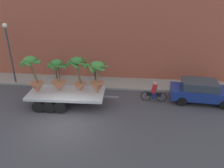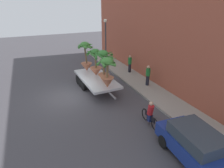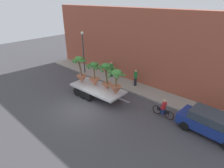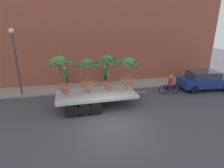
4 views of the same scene
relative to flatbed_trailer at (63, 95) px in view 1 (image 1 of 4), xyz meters
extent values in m
plane|color=#423F44|center=(0.78, -2.28, -0.75)|extent=(60.00, 60.00, 0.00)
cube|color=gray|center=(0.78, 3.82, -0.67)|extent=(24.00, 2.20, 0.15)
cube|color=#9E4C38|center=(0.78, 5.52, 3.00)|extent=(24.00, 1.20, 7.50)
cube|color=#B7BABF|center=(0.25, 0.01, 0.14)|extent=(5.16, 2.43, 0.18)
cylinder|color=black|center=(-1.41, 1.01, -0.35)|extent=(0.81, 0.25, 0.80)
cylinder|color=black|center=(-1.34, -1.10, -0.35)|extent=(0.81, 0.25, 0.80)
cylinder|color=black|center=(-0.70, 1.04, -0.35)|extent=(0.81, 0.25, 0.80)
cylinder|color=black|center=(-0.63, -1.08, -0.35)|extent=(0.81, 0.25, 0.80)
cylinder|color=black|center=(0.02, 1.06, -0.35)|extent=(0.81, 0.25, 0.80)
cylinder|color=black|center=(0.08, -1.05, -0.35)|extent=(0.81, 0.25, 0.80)
cube|color=slate|center=(3.30, 0.10, -0.01)|extent=(1.00, 0.13, 0.10)
cone|color=#B26647|center=(2.35, 0.12, 0.61)|extent=(0.96, 0.96, 0.76)
cylinder|color=brown|center=(2.38, 0.12, 1.59)|extent=(0.26, 0.16, 1.21)
ellipsoid|color=#428438|center=(2.41, 0.12, 2.20)|extent=(0.85, 0.85, 0.53)
cone|color=#428438|center=(2.87, 0.05, 2.14)|extent=(0.35, 0.96, 0.43)
cone|color=#428438|center=(2.59, 0.57, 2.11)|extent=(0.96, 0.53, 0.57)
cone|color=#428438|center=(1.90, 0.43, 2.16)|extent=(0.80, 1.14, 0.38)
cone|color=#428438|center=(1.98, -0.14, 2.14)|extent=(0.71, 0.98, 0.49)
cone|color=#428438|center=(2.48, -0.30, 2.13)|extent=(0.90, 0.33, 0.45)
cone|color=#B26647|center=(-0.25, 0.18, 0.57)|extent=(1.04, 1.04, 0.67)
cylinder|color=brown|center=(-0.26, 0.18, 1.57)|extent=(0.16, 0.13, 1.34)
ellipsoid|color=#387A33|center=(-0.27, 0.18, 2.24)|extent=(0.72, 0.72, 0.45)
cone|color=#387A33|center=(0.22, 0.11, 2.15)|extent=(0.34, 1.01, 0.61)
cone|color=#387A33|center=(-0.05, 0.49, 2.19)|extent=(0.76, 0.61, 0.37)
cone|color=#387A33|center=(-0.50, 0.61, 2.16)|extent=(0.96, 0.63, 0.54)
cone|color=#387A33|center=(-0.71, 0.14, 2.20)|extent=(0.28, 0.92, 0.34)
cone|color=#387A33|center=(-0.58, -0.17, 2.19)|extent=(0.86, 0.79, 0.41)
cone|color=#387A33|center=(-0.05, -0.28, 2.18)|extent=(1.03, 0.64, 0.45)
cone|color=#B26647|center=(1.14, 0.33, 0.51)|extent=(0.90, 0.90, 0.56)
cylinder|color=brown|center=(1.09, 0.33, 1.59)|extent=(0.34, 0.16, 1.60)
ellipsoid|color=#387A33|center=(1.03, 0.33, 2.38)|extent=(0.79, 0.79, 0.49)
cone|color=#387A33|center=(1.56, 0.42, 2.31)|extent=(0.38, 1.08, 0.58)
cone|color=#387A33|center=(1.36, 0.77, 2.33)|extent=(1.02, 0.84, 0.47)
cone|color=#387A33|center=(0.84, 0.86, 2.30)|extent=(1.11, 0.56, 0.65)
cone|color=#387A33|center=(0.59, 0.34, 2.34)|extent=(0.22, 0.91, 0.36)
cone|color=#387A33|center=(0.85, -0.12, 2.30)|extent=(0.97, 0.54, 0.57)
cone|color=#387A33|center=(1.32, -0.06, 2.31)|extent=(0.91, 0.74, 0.51)
cone|color=#B26647|center=(-1.64, -0.20, 0.59)|extent=(0.97, 0.97, 0.71)
cylinder|color=brown|center=(-1.76, -0.20, 1.73)|extent=(0.52, 0.14, 1.55)
ellipsoid|color=#428438|center=(-1.87, -0.20, 2.51)|extent=(0.78, 0.78, 0.49)
cone|color=#428438|center=(-1.42, -0.24, 2.45)|extent=(0.28, 0.93, 0.45)
cone|color=#428438|center=(-1.55, 0.12, 2.42)|extent=(0.77, 0.78, 0.57)
cone|color=#428438|center=(-1.91, 0.33, 2.47)|extent=(1.08, 0.27, 0.41)
cone|color=#428438|center=(-2.29, -0.08, 2.43)|extent=(0.42, 0.90, 0.54)
cone|color=#428438|center=(-2.25, -0.33, 2.43)|extent=(0.46, 0.84, 0.49)
cone|color=#428438|center=(-2.01, -0.64, 2.47)|extent=(0.97, 0.47, 0.40)
cone|color=#428438|center=(-1.56, -0.52, 2.47)|extent=(0.80, 0.79, 0.39)
torus|color=black|center=(6.76, 1.18, -0.41)|extent=(0.74, 0.10, 0.74)
torus|color=black|center=(5.66, 1.24, -0.41)|extent=(0.74, 0.10, 0.74)
cube|color=black|center=(6.21, 1.21, -0.23)|extent=(1.04, 0.12, 0.28)
cylinder|color=red|center=(6.21, 1.21, 0.22)|extent=(0.46, 0.36, 0.65)
sphere|color=tan|center=(6.21, 1.21, 0.64)|extent=(0.24, 0.24, 0.24)
cube|color=navy|center=(6.21, 1.21, -0.31)|extent=(0.29, 0.25, 0.44)
cube|color=navy|center=(9.52, 1.48, -0.08)|extent=(4.32, 2.05, 0.70)
cube|color=#2D3842|center=(9.31, 1.50, 0.55)|extent=(2.42, 1.74, 0.56)
cylinder|color=black|center=(10.94, 2.22, -0.43)|extent=(0.65, 0.24, 0.64)
cylinder|color=black|center=(10.83, 0.56, -0.43)|extent=(0.65, 0.24, 0.64)
cylinder|color=black|center=(8.21, 2.41, -0.43)|extent=(0.65, 0.24, 0.64)
cylinder|color=black|center=(8.10, 0.74, -0.43)|extent=(0.65, 0.24, 0.64)
cylinder|color=black|center=(1.58, 4.08, -0.17)|extent=(0.28, 0.28, 0.85)
cylinder|color=#1E702D|center=(1.58, 4.08, 0.56)|extent=(0.36, 0.36, 0.62)
sphere|color=tan|center=(1.58, 4.08, 0.99)|extent=(0.24, 0.24, 0.24)
cylinder|color=black|center=(-1.83, 4.24, -0.17)|extent=(0.28, 0.28, 0.85)
cylinder|color=#1E702D|center=(-1.83, 4.24, 0.56)|extent=(0.36, 0.36, 0.62)
sphere|color=tan|center=(-1.83, 4.24, 0.99)|extent=(0.24, 0.24, 0.24)
cylinder|color=#383D42|center=(-5.07, 3.02, 1.65)|extent=(0.14, 0.14, 4.50)
sphere|color=#EAEACC|center=(-5.07, 3.02, 4.05)|extent=(0.36, 0.36, 0.36)
camera|label=1|loc=(4.73, -12.93, 6.96)|focal=35.43mm
camera|label=2|loc=(14.00, -4.64, 6.01)|focal=30.85mm
camera|label=3|loc=(11.16, -10.22, 7.61)|focal=29.45mm
camera|label=4|loc=(-1.03, -10.80, 4.47)|focal=28.70mm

